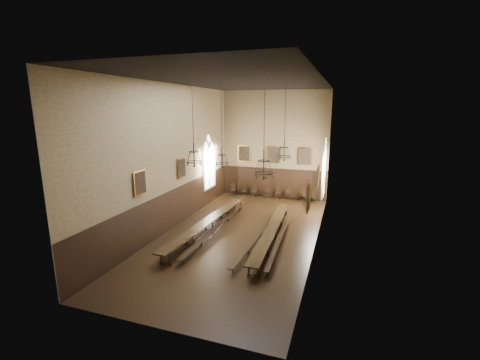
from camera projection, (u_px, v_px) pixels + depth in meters
The scene contains 34 objects.
floor at pixel (240, 235), 19.55m from camera, with size 9.00×18.00×0.02m, color black.
ceiling at pixel (240, 81), 17.58m from camera, with size 9.00×18.00×0.02m, color black.
wall_back at pixel (274, 145), 26.91m from camera, with size 9.00×0.02×9.00m, color #928059.
wall_front at pixel (151, 205), 10.23m from camera, with size 9.00×0.02×9.00m, color #928059.
wall_left at pixel (171, 158), 19.96m from camera, with size 0.02×18.00×9.00m, color #928059.
wall_right at pixel (320, 166), 17.17m from camera, with size 0.02×18.00×9.00m, color #928059.
wainscot_panelling at pixel (240, 215), 19.28m from camera, with size 9.00×18.00×2.50m, color black, non-canonical shape.
table_left at pixel (209, 225), 19.93m from camera, with size 1.27×10.56×0.82m.
table_right at pixel (272, 234), 18.64m from camera, with size 1.09×9.82×0.76m.
bench_left_outer at pixel (203, 225), 20.33m from camera, with size 0.53×9.48×0.43m.
bench_left_inner at pixel (217, 229), 19.76m from camera, with size 0.29×9.52×0.43m.
bench_right_inner at pixel (260, 235), 18.84m from camera, with size 0.60×9.43×0.42m.
bench_right_outer at pixel (281, 236), 18.60m from camera, with size 0.77×9.16×0.41m.
chair_0 at pixel (233, 192), 28.48m from camera, with size 0.53×0.53×0.96m.
chair_1 at pixel (244, 193), 28.17m from camera, with size 0.43×0.43×0.88m.
chair_2 at pixel (254, 193), 27.85m from camera, with size 0.50×0.50×1.00m.
chair_3 at pixel (267, 195), 27.46m from camera, with size 0.42×0.42×0.87m.
chair_4 at pixel (278, 195), 27.21m from camera, with size 0.48×0.48×1.02m.
chair_5 at pixel (288, 196), 26.99m from camera, with size 0.46×0.46×0.89m.
chair_6 at pixel (302, 197), 26.56m from camera, with size 0.47×0.47×1.04m.
chair_7 at pixel (312, 199), 26.27m from camera, with size 0.44×0.44×0.94m.
chandelier_back_left at pixel (222, 158), 21.65m from camera, with size 0.89×0.89×5.26m.
chandelier_back_right at pixel (284, 152), 19.98m from camera, with size 0.87×0.87×4.57m.
chandelier_front_left at pixel (194, 156), 17.06m from camera, with size 0.84×0.84×4.41m.
chandelier_front_right at pixel (264, 167), 15.49m from camera, with size 0.93×0.93×4.71m.
portrait_back_0 at pixel (244, 154), 27.77m from camera, with size 1.10×0.12×1.40m.
portrait_back_1 at pixel (273, 155), 26.96m from camera, with size 1.10×0.12×1.40m.
portrait_back_2 at pixel (305, 156), 26.15m from camera, with size 1.10×0.12×1.40m.
portrait_left_0 at pixel (182, 168), 21.02m from camera, with size 0.12×1.00×1.30m.
portrait_left_1 at pixel (140, 183), 16.86m from camera, with size 0.12×1.00×1.30m.
portrait_right_0 at pixel (318, 177), 18.31m from camera, with size 0.12×1.00×1.30m.
portrait_right_1 at pixel (309, 197), 14.15m from camera, with size 0.12×1.00×1.30m.
window_right at pixel (325, 168), 22.53m from camera, with size 0.20×2.20×4.60m, color white, non-canonical shape.
window_left at pixel (209, 162), 25.27m from camera, with size 0.20×2.20×4.60m, color white, non-canonical shape.
Camera 1 is at (5.82, -17.40, 7.53)m, focal length 24.00 mm.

